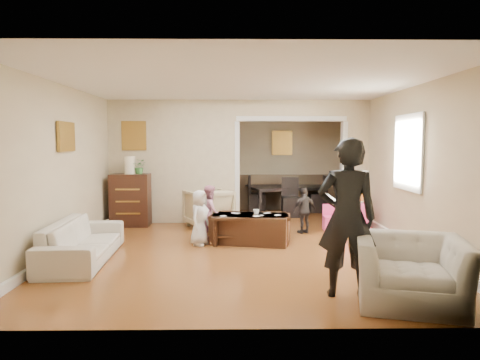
{
  "coord_description": "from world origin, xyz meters",
  "views": [
    {
      "loc": [
        -0.1,
        -7.27,
        1.71
      ],
      "look_at": [
        0.0,
        0.2,
        1.05
      ],
      "focal_mm": 31.84,
      "sensor_mm": 36.0,
      "label": 1
    }
  ],
  "objects_px": {
    "table_lamp": "(130,165)",
    "play_table": "(353,216)",
    "coffee_table": "(250,229)",
    "armchair_front": "(410,271)",
    "sofa": "(83,241)",
    "child_kneel_b": "(210,212)",
    "dining_table": "(287,199)",
    "child_toddler": "(304,210)",
    "cyan_cup": "(349,201)",
    "child_kneel_a": "(200,218)",
    "dresser": "(131,200)",
    "coffee_cup": "(256,212)",
    "adult_person": "(347,218)",
    "armchair_back": "(208,208)"
  },
  "relations": [
    {
      "from": "coffee_table",
      "to": "child_toddler",
      "type": "distance_m",
      "value": 1.3
    },
    {
      "from": "play_table",
      "to": "child_kneel_b",
      "type": "distance_m",
      "value": 2.89
    },
    {
      "from": "armchair_back",
      "to": "dresser",
      "type": "bearing_deg",
      "value": -33.21
    },
    {
      "from": "cyan_cup",
      "to": "child_toddler",
      "type": "bearing_deg",
      "value": -161.65
    },
    {
      "from": "coffee_table",
      "to": "play_table",
      "type": "height_order",
      "value": "play_table"
    },
    {
      "from": "sofa",
      "to": "table_lamp",
      "type": "bearing_deg",
      "value": -4.85
    },
    {
      "from": "cyan_cup",
      "to": "armchair_back",
      "type": "bearing_deg",
      "value": 173.45
    },
    {
      "from": "sofa",
      "to": "child_kneel_b",
      "type": "xyz_separation_m",
      "value": [
        1.77,
        1.38,
        0.19
      ]
    },
    {
      "from": "coffee_table",
      "to": "cyan_cup",
      "type": "xyz_separation_m",
      "value": [
        1.97,
        1.05,
        0.32
      ]
    },
    {
      "from": "child_kneel_a",
      "to": "armchair_front",
      "type": "bearing_deg",
      "value": -114.11
    },
    {
      "from": "dresser",
      "to": "child_toddler",
      "type": "distance_m",
      "value": 3.53
    },
    {
      "from": "coffee_table",
      "to": "armchair_front",
      "type": "bearing_deg",
      "value": -60.38
    },
    {
      "from": "table_lamp",
      "to": "play_table",
      "type": "bearing_deg",
      "value": -5.17
    },
    {
      "from": "armchair_front",
      "to": "cyan_cup",
      "type": "height_order",
      "value": "armchair_front"
    },
    {
      "from": "dining_table",
      "to": "child_kneel_b",
      "type": "xyz_separation_m",
      "value": [
        -1.74,
        -2.9,
        0.16
      ]
    },
    {
      "from": "sofa",
      "to": "adult_person",
      "type": "bearing_deg",
      "value": -116.53
    },
    {
      "from": "dining_table",
      "to": "coffee_cup",
      "type": "bearing_deg",
      "value": -120.75
    },
    {
      "from": "armchair_back",
      "to": "child_kneel_b",
      "type": "height_order",
      "value": "child_kneel_b"
    },
    {
      "from": "play_table",
      "to": "coffee_cup",
      "type": "bearing_deg",
      "value": -149.59
    },
    {
      "from": "cyan_cup",
      "to": "child_kneel_a",
      "type": "height_order",
      "value": "child_kneel_a"
    },
    {
      "from": "armchair_front",
      "to": "child_toddler",
      "type": "xyz_separation_m",
      "value": [
        -0.54,
        3.54,
        0.08
      ]
    },
    {
      "from": "sofa",
      "to": "coffee_cup",
      "type": "xyz_separation_m",
      "value": [
        2.57,
        1.03,
        0.24
      ]
    },
    {
      "from": "child_toddler",
      "to": "child_kneel_b",
      "type": "bearing_deg",
      "value": -12.39
    },
    {
      "from": "play_table",
      "to": "dresser",
      "type": "bearing_deg",
      "value": 174.83
    },
    {
      "from": "child_kneel_a",
      "to": "child_kneel_b",
      "type": "xyz_separation_m",
      "value": [
        0.15,
        0.45,
        0.02
      ]
    },
    {
      "from": "coffee_cup",
      "to": "dining_table",
      "type": "bearing_deg",
      "value": 73.97
    },
    {
      "from": "coffee_table",
      "to": "child_toddler",
      "type": "height_order",
      "value": "child_toddler"
    },
    {
      "from": "armchair_front",
      "to": "dresser",
      "type": "xyz_separation_m",
      "value": [
        -3.99,
        4.3,
        0.18
      ]
    },
    {
      "from": "armchair_front",
      "to": "adult_person",
      "type": "relative_size",
      "value": 0.62
    },
    {
      "from": "cyan_cup",
      "to": "child_kneel_b",
      "type": "distance_m",
      "value": 2.77
    },
    {
      "from": "child_toddler",
      "to": "sofa",
      "type": "bearing_deg",
      "value": 0.61
    },
    {
      "from": "sofa",
      "to": "dining_table",
      "type": "bearing_deg",
      "value": -42.6
    },
    {
      "from": "cyan_cup",
      "to": "child_toddler",
      "type": "height_order",
      "value": "child_toddler"
    },
    {
      "from": "sofa",
      "to": "armchair_front",
      "type": "relative_size",
      "value": 1.82
    },
    {
      "from": "sofa",
      "to": "table_lamp",
      "type": "distance_m",
      "value": 2.76
    },
    {
      "from": "armchair_front",
      "to": "child_kneel_b",
      "type": "height_order",
      "value": "child_kneel_b"
    },
    {
      "from": "sofa",
      "to": "child_kneel_a",
      "type": "xyz_separation_m",
      "value": [
        1.62,
        0.93,
        0.17
      ]
    },
    {
      "from": "armchair_back",
      "to": "cyan_cup",
      "type": "distance_m",
      "value": 2.78
    },
    {
      "from": "table_lamp",
      "to": "dining_table",
      "type": "xyz_separation_m",
      "value": [
        3.43,
        1.7,
        -0.93
      ]
    },
    {
      "from": "dining_table",
      "to": "child_kneel_a",
      "type": "bearing_deg",
      "value": -134.06
    },
    {
      "from": "dining_table",
      "to": "play_table",
      "type": "bearing_deg",
      "value": -78.6
    },
    {
      "from": "sofa",
      "to": "child_kneel_a",
      "type": "bearing_deg",
      "value": -63.54
    },
    {
      "from": "coffee_cup",
      "to": "child_kneel_b",
      "type": "xyz_separation_m",
      "value": [
        -0.8,
        0.35,
        -0.05
      ]
    },
    {
      "from": "armchair_back",
      "to": "dresser",
      "type": "xyz_separation_m",
      "value": [
        -1.6,
        0.14,
        0.15
      ]
    },
    {
      "from": "sofa",
      "to": "child_kneel_b",
      "type": "relative_size",
      "value": 2.07
    },
    {
      "from": "child_kneel_a",
      "to": "dining_table",
      "type": "bearing_deg",
      "value": -6.14
    },
    {
      "from": "dining_table",
      "to": "adult_person",
      "type": "distance_m",
      "value": 5.78
    },
    {
      "from": "armchair_back",
      "to": "child_toddler",
      "type": "height_order",
      "value": "child_toddler"
    },
    {
      "from": "play_table",
      "to": "adult_person",
      "type": "xyz_separation_m",
      "value": [
        -1.1,
        -3.66,
        0.62
      ]
    },
    {
      "from": "armchair_back",
      "to": "child_kneel_a",
      "type": "xyz_separation_m",
      "value": [
        -0.06,
        -1.52,
        0.08
      ]
    }
  ]
}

